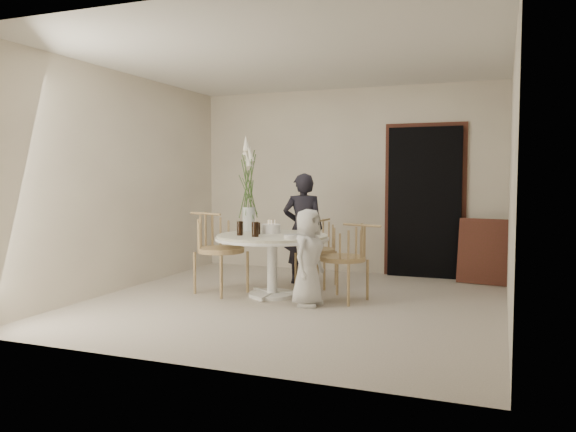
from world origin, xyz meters
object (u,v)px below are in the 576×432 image
(table, at_px, (272,244))
(boy, at_px, (308,258))
(girl, at_px, (303,228))
(chair_right, at_px, (352,251))
(chair_left, at_px, (213,241))
(birthday_cake, at_px, (271,229))
(chair_far, at_px, (320,243))
(flower_vase, at_px, (248,189))

(table, xyz_separation_m, boy, (0.55, -0.32, -0.08))
(table, xyz_separation_m, girl, (0.06, 0.91, 0.11))
(table, distance_m, chair_right, 0.96)
(chair_left, relative_size, boy, 0.92)
(chair_right, distance_m, birthday_cake, 1.08)
(chair_left, bearing_deg, boy, -84.85)
(chair_left, distance_m, birthday_cake, 0.73)
(girl, bearing_deg, boy, 93.52)
(chair_far, relative_size, flower_vase, 0.72)
(table, xyz_separation_m, birthday_cake, (-0.09, 0.18, 0.17))
(girl, height_order, birthday_cake, girl)
(table, distance_m, birthday_cake, 0.26)
(girl, xyz_separation_m, boy, (0.49, -1.23, -0.20))
(girl, relative_size, birthday_cake, 6.46)
(table, bearing_deg, flower_vase, 145.17)
(chair_far, distance_m, birthday_cake, 0.84)
(table, height_order, chair_right, chair_right)
(chair_far, bearing_deg, boy, -73.24)
(girl, bearing_deg, chair_right, 117.23)
(chair_far, bearing_deg, flower_vase, -138.27)
(chair_right, distance_m, chair_left, 1.73)
(boy, bearing_deg, chair_far, 17.04)
(table, distance_m, girl, 0.92)
(chair_right, relative_size, flower_vase, 0.75)
(chair_far, height_order, chair_right, chair_right)
(boy, height_order, flower_vase, flower_vase)
(table, height_order, chair_left, chair_left)
(girl, height_order, boy, girl)
(chair_left, height_order, birthday_cake, chair_left)
(chair_far, xyz_separation_m, chair_right, (0.66, -0.85, 0.03))
(chair_right, relative_size, birthday_cake, 3.98)
(boy, distance_m, flower_vase, 1.40)
(chair_left, distance_m, flower_vase, 0.78)
(chair_far, relative_size, boy, 0.81)
(girl, bearing_deg, flower_vase, 31.04)
(chair_left, height_order, girl, girl)
(chair_right, height_order, girl, girl)
(chair_right, bearing_deg, flower_vase, -84.59)
(birthday_cake, bearing_deg, girl, 78.41)
(boy, height_order, birthday_cake, boy)
(chair_far, height_order, girl, girl)
(table, bearing_deg, girl, 86.01)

